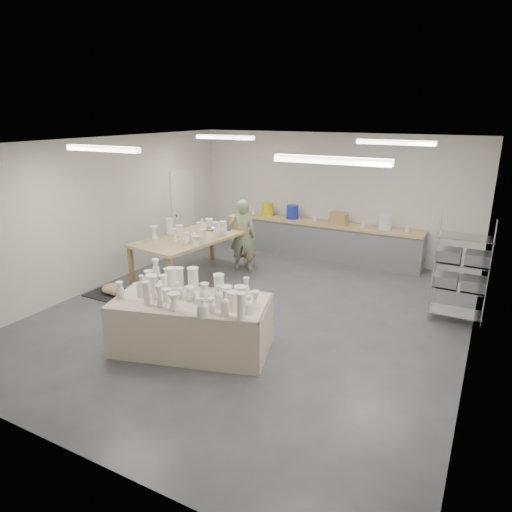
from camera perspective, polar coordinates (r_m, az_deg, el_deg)
The scene contains 9 objects.
room at distance 7.76m, azimuth -0.55°, elevation 7.10°, with size 8.00×8.02×3.00m.
back_counter at distance 11.30m, azimuth 8.65°, elevation 2.11°, with size 4.60×0.60×1.24m.
wire_shelf at distance 8.43m, azimuth 24.28°, elevation -1.65°, with size 0.88×0.48×1.80m.
drying_table at distance 6.99m, azimuth -8.05°, elevation -8.19°, with size 2.52×1.72×1.19m.
work_table at distance 9.73m, azimuth -7.34°, elevation 2.52°, with size 1.65×2.73×1.32m.
rug at distance 9.51m, azimuth -17.41°, elevation -4.58°, with size 1.00×0.70×0.02m, color black.
cat at distance 9.44m, azimuth -17.44°, elevation -3.99°, with size 0.50×0.37×0.21m.
potter at distance 10.20m, azimuth -1.66°, elevation 2.56°, with size 0.60×0.39×1.64m, color gray.
red_stool at distance 10.58m, azimuth -0.91°, elevation 0.02°, with size 0.40×0.40×0.31m.
Camera 1 is at (3.53, -6.62, 3.48)m, focal length 32.00 mm.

